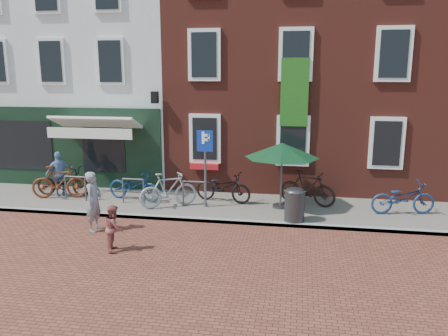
% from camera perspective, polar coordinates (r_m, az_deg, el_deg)
% --- Properties ---
extents(ground, '(80.00, 80.00, 0.00)m').
position_cam_1_polar(ground, '(13.45, -7.04, -6.59)').
color(ground, brown).
extents(sidewalk, '(24.00, 3.00, 0.10)m').
position_cam_1_polar(sidewalk, '(14.59, -1.59, -4.77)').
color(sidewalk, slate).
rests_on(sidewalk, ground).
extents(building_stucco, '(8.00, 8.00, 9.00)m').
position_cam_1_polar(building_stucco, '(21.06, -15.24, 12.37)').
color(building_stucco, silver).
rests_on(building_stucco, ground).
extents(building_brick_mid, '(6.00, 8.00, 10.00)m').
position_cam_1_polar(building_brick_mid, '(19.26, 4.60, 14.28)').
color(building_brick_mid, maroon).
rests_on(building_brick_mid, ground).
extents(building_brick_right, '(6.00, 8.00, 10.00)m').
position_cam_1_polar(building_brick_right, '(19.66, 22.81, 13.34)').
color(building_brick_right, maroon).
rests_on(building_brick_right, ground).
extents(litter_bin, '(0.57, 0.57, 1.05)m').
position_cam_1_polar(litter_bin, '(13.01, 8.88, -4.34)').
color(litter_bin, '#363639').
rests_on(litter_bin, sidewalk).
extents(parking_sign, '(0.50, 0.07, 2.43)m').
position_cam_1_polar(parking_sign, '(13.90, -2.39, 1.66)').
color(parking_sign, '#4C4C4F').
rests_on(parking_sign, sidewalk).
extents(parasol, '(2.29, 2.29, 2.15)m').
position_cam_1_polar(parasol, '(13.93, 7.32, 2.58)').
color(parasol, '#4C4C4F').
rests_on(parasol, sidewalk).
extents(woman, '(0.43, 0.63, 1.65)m').
position_cam_1_polar(woman, '(12.83, -16.06, -4.07)').
color(woman, gray).
rests_on(woman, ground).
extents(boy, '(0.58, 0.66, 1.14)m').
position_cam_1_polar(boy, '(11.41, -13.66, -7.33)').
color(boy, '#914842').
rests_on(boy, ground).
extents(cafe_person, '(0.94, 0.84, 1.53)m').
position_cam_1_polar(cafe_person, '(16.34, -19.99, -0.69)').
color(cafe_person, '#7291B9').
rests_on(cafe_person, sidewalk).
extents(bicycle_0, '(1.94, 0.79, 0.99)m').
position_cam_1_polar(bicycle_0, '(16.37, -19.52, -1.60)').
color(bicycle_0, black).
rests_on(bicycle_0, sidewalk).
extents(bicycle_1, '(1.91, 0.95, 1.10)m').
position_cam_1_polar(bicycle_1, '(16.09, -19.99, -1.67)').
color(bicycle_1, '#612512').
rests_on(bicycle_1, sidewalk).
extents(bicycle_2, '(1.99, 1.05, 0.99)m').
position_cam_1_polar(bicycle_2, '(15.18, -11.23, -2.17)').
color(bicycle_2, navy).
rests_on(bicycle_2, sidewalk).
extents(bicycle_3, '(1.84, 1.39, 1.10)m').
position_cam_1_polar(bicycle_3, '(14.25, -7.03, -2.75)').
color(bicycle_3, '#98979A').
rests_on(bicycle_3, sidewalk).
extents(bicycle_4, '(1.99, 1.06, 0.99)m').
position_cam_1_polar(bicycle_4, '(14.72, -0.12, -2.39)').
color(bicycle_4, black).
rests_on(bicycle_4, sidewalk).
extents(bicycle_5, '(1.91, 1.10, 1.10)m').
position_cam_1_polar(bicycle_5, '(14.60, 10.46, -2.51)').
color(bicycle_5, black).
rests_on(bicycle_5, sidewalk).
extents(bicycle_6, '(1.98, 0.99, 0.99)m').
position_cam_1_polar(bicycle_6, '(14.50, 21.61, -3.51)').
color(bicycle_6, navy).
rests_on(bicycle_6, sidewalk).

